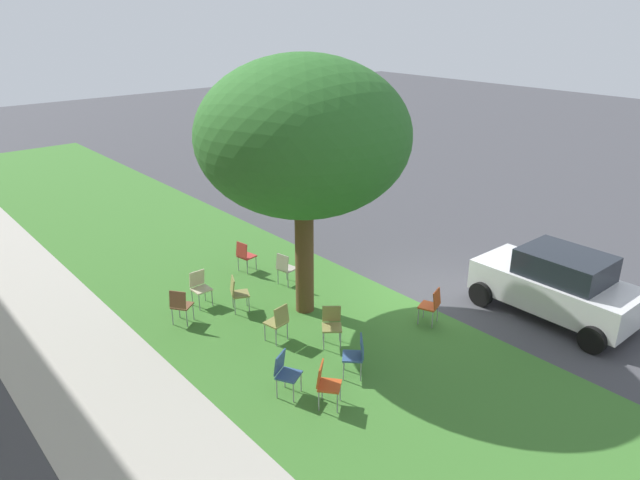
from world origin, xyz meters
TOP-DOWN VIEW (x-y plane):
  - ground at (0.00, 0.00)m, footprint 80.00×80.00m
  - grass_verge at (0.00, 3.20)m, footprint 48.00×6.00m
  - sidewalk_strip at (0.00, 7.60)m, footprint 48.00×2.80m
  - street_tree at (1.31, 2.60)m, footprint 4.73×4.73m
  - chair_0 at (3.18, 4.39)m, footprint 0.43×0.43m
  - chair_1 at (-0.28, 3.13)m, footprint 0.59×0.58m
  - chair_2 at (-1.48, 3.55)m, footprint 0.59×0.59m
  - chair_3 at (2.32, 3.86)m, footprint 0.55×0.56m
  - chair_4 at (2.72, 2.12)m, footprint 0.48×0.49m
  - chair_5 at (-1.12, 0.81)m, footprint 0.54×0.53m
  - chair_6 at (4.10, 2.47)m, footprint 0.48×0.48m
  - chair_7 at (-1.81, 4.63)m, footprint 0.59×0.58m
  - chair_8 at (-1.06, 4.99)m, footprint 0.57×0.56m
  - chair_9 at (0.56, 3.95)m, footprint 0.48×0.48m
  - chair_10 at (2.62, 5.21)m, footprint 0.58×0.58m
  - parked_car at (-2.75, -1.71)m, footprint 3.70×1.92m

SIDE VIEW (x-z plane):
  - ground at x=0.00m, z-range 0.00..0.00m
  - grass_verge at x=0.00m, z-range 0.00..0.01m
  - sidewalk_strip at x=0.00m, z-range 0.00..0.01m
  - chair_0 at x=3.18m, z-range 0.08..0.96m
  - chair_1 at x=-0.28m, z-range 0.08..0.96m
  - chair_2 at x=-1.48m, z-range 0.08..0.96m
  - chair_3 at x=2.32m, z-range 0.08..0.96m
  - chair_4 at x=2.72m, z-range 0.08..0.96m
  - chair_5 at x=-1.12m, z-range 0.08..0.96m
  - chair_6 at x=4.10m, z-range 0.08..0.96m
  - chair_7 at x=-1.81m, z-range 0.08..0.96m
  - chair_8 at x=-1.06m, z-range 0.08..0.96m
  - chair_9 at x=0.56m, z-range 0.08..0.96m
  - chair_10 at x=2.62m, z-range 0.08..0.96m
  - parked_car at x=-2.75m, z-range 0.01..1.66m
  - street_tree at x=1.31m, z-range 1.23..7.23m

